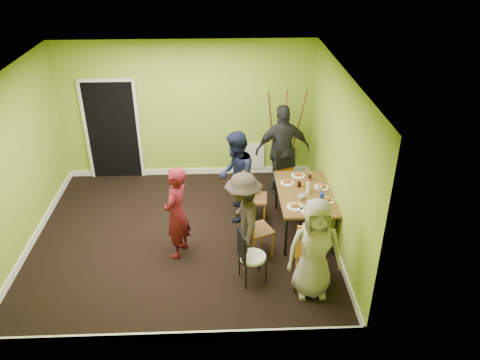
# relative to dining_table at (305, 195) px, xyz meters

# --- Properties ---
(ground) EXTENTS (5.00, 5.00, 0.00)m
(ground) POSITION_rel_dining_table_xyz_m (-2.05, -0.12, -0.70)
(ground) COLOR black
(ground) RESTS_ON ground
(room_walls) EXTENTS (5.04, 4.54, 2.82)m
(room_walls) POSITION_rel_dining_table_xyz_m (-2.07, -0.07, 0.29)
(room_walls) COLOR #89AD2C
(room_walls) RESTS_ON ground
(dining_table) EXTENTS (0.90, 1.50, 0.75)m
(dining_table) POSITION_rel_dining_table_xyz_m (0.00, 0.00, 0.00)
(dining_table) COLOR black
(dining_table) RESTS_ON ground
(chair_left_far) EXTENTS (0.46, 0.46, 1.01)m
(chair_left_far) POSITION_rel_dining_table_xyz_m (-0.90, 0.31, -0.13)
(chair_left_far) COLOR orange
(chair_left_far) RESTS_ON ground
(chair_left_near) EXTENTS (0.53, 0.53, 0.96)m
(chair_left_near) POSITION_rel_dining_table_xyz_m (-0.90, -0.65, -0.15)
(chair_left_near) COLOR orange
(chair_left_near) RESTS_ON ground
(chair_back_end) EXTENTS (0.51, 0.56, 0.96)m
(chair_back_end) POSITION_rel_dining_table_xyz_m (-0.18, 1.19, -0.02)
(chair_back_end) COLOR orange
(chair_back_end) RESTS_ON ground
(chair_front_end) EXTENTS (0.54, 0.54, 1.02)m
(chair_front_end) POSITION_rel_dining_table_xyz_m (-0.12, -1.31, -0.12)
(chair_front_end) COLOR orange
(chair_front_end) RESTS_ON ground
(chair_bentwood) EXTENTS (0.43, 0.42, 0.88)m
(chair_bentwood) POSITION_rel_dining_table_xyz_m (-1.01, -1.27, -0.21)
(chair_bentwood) COLOR black
(chair_bentwood) RESTS_ON ground
(easel) EXTENTS (0.77, 0.72, 1.92)m
(easel) POSITION_rel_dining_table_xyz_m (-0.12, 1.88, 0.25)
(easel) COLOR brown
(easel) RESTS_ON ground
(plate_near_left) EXTENTS (0.23, 0.23, 0.01)m
(plate_near_left) POSITION_rel_dining_table_xyz_m (-0.26, 0.33, 0.06)
(plate_near_left) COLOR white
(plate_near_left) RESTS_ON dining_table
(plate_near_right) EXTENTS (0.26, 0.26, 0.01)m
(plate_near_right) POSITION_rel_dining_table_xyz_m (-0.23, -0.45, 0.06)
(plate_near_right) COLOR white
(plate_near_right) RESTS_ON dining_table
(plate_far_back) EXTENTS (0.24, 0.24, 0.01)m
(plate_far_back) POSITION_rel_dining_table_xyz_m (-0.03, 0.57, 0.06)
(plate_far_back) COLOR white
(plate_far_back) RESTS_ON dining_table
(plate_far_front) EXTENTS (0.26, 0.26, 0.01)m
(plate_far_front) POSITION_rel_dining_table_xyz_m (-0.05, -0.57, 0.06)
(plate_far_front) COLOR white
(plate_far_front) RESTS_ON dining_table
(plate_wall_back) EXTENTS (0.25, 0.25, 0.01)m
(plate_wall_back) POSITION_rel_dining_table_xyz_m (0.30, 0.15, 0.06)
(plate_wall_back) COLOR white
(plate_wall_back) RESTS_ON dining_table
(plate_wall_front) EXTENTS (0.23, 0.23, 0.01)m
(plate_wall_front) POSITION_rel_dining_table_xyz_m (0.31, -0.28, 0.06)
(plate_wall_front) COLOR white
(plate_wall_front) RESTS_ON dining_table
(thermos) EXTENTS (0.07, 0.07, 0.23)m
(thermos) POSITION_rel_dining_table_xyz_m (0.04, -0.02, 0.17)
(thermos) COLOR white
(thermos) RESTS_ON dining_table
(blue_bottle) EXTENTS (0.07, 0.07, 0.21)m
(blue_bottle) POSITION_rel_dining_table_xyz_m (0.19, -0.38, 0.16)
(blue_bottle) COLOR #1625A9
(blue_bottle) RESTS_ON dining_table
(orange_bottle) EXTENTS (0.04, 0.04, 0.07)m
(orange_bottle) POSITION_rel_dining_table_xyz_m (-0.02, 0.16, 0.09)
(orange_bottle) COLOR orange
(orange_bottle) RESTS_ON dining_table
(glass_mid) EXTENTS (0.07, 0.07, 0.09)m
(glass_mid) POSITION_rel_dining_table_xyz_m (-0.07, 0.19, 0.10)
(glass_mid) COLOR black
(glass_mid) RESTS_ON dining_table
(glass_back) EXTENTS (0.06, 0.06, 0.10)m
(glass_back) POSITION_rel_dining_table_xyz_m (0.14, 0.42, 0.10)
(glass_back) COLOR black
(glass_back) RESTS_ON dining_table
(glass_front) EXTENTS (0.07, 0.07, 0.08)m
(glass_front) POSITION_rel_dining_table_xyz_m (0.07, -0.48, 0.10)
(glass_front) COLOR black
(glass_front) RESTS_ON dining_table
(cup_a) EXTENTS (0.11, 0.11, 0.09)m
(cup_a) POSITION_rel_dining_table_xyz_m (-0.10, -0.21, 0.10)
(cup_a) COLOR white
(cup_a) RESTS_ON dining_table
(cup_b) EXTENTS (0.09, 0.09, 0.09)m
(cup_b) POSITION_rel_dining_table_xyz_m (0.24, 0.05, 0.10)
(cup_b) COLOR white
(cup_b) RESTS_ON dining_table
(person_standing) EXTENTS (0.53, 0.65, 1.54)m
(person_standing) POSITION_rel_dining_table_xyz_m (-2.09, -0.57, 0.08)
(person_standing) COLOR #5A0F18
(person_standing) RESTS_ON ground
(person_left_far) EXTENTS (0.69, 0.85, 1.63)m
(person_left_far) POSITION_rel_dining_table_xyz_m (-1.14, 0.46, 0.12)
(person_left_far) COLOR black
(person_left_far) RESTS_ON ground
(person_left_near) EXTENTS (0.64, 1.02, 1.52)m
(person_left_near) POSITION_rel_dining_table_xyz_m (-1.06, -0.76, 0.06)
(person_left_near) COLOR #2B241D
(person_left_near) RESTS_ON ground
(person_back_end) EXTENTS (1.09, 0.56, 1.79)m
(person_back_end) POSITION_rel_dining_table_xyz_m (-0.22, 1.34, 0.20)
(person_back_end) COLOR black
(person_back_end) RESTS_ON ground
(person_front_end) EXTENTS (0.75, 0.50, 1.54)m
(person_front_end) POSITION_rel_dining_table_xyz_m (-0.13, -1.54, 0.07)
(person_front_end) COLOR gray
(person_front_end) RESTS_ON ground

